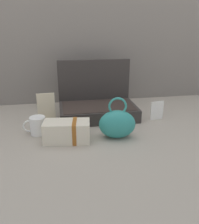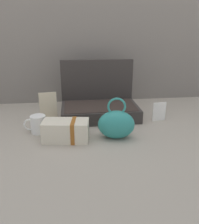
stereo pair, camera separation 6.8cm
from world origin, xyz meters
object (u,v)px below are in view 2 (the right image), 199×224
object	(u,v)px
teal_pouch_handbag	(116,124)
coffee_mug	(38,124)
poster_card_right	(48,107)
cream_toiletry_bag	(66,131)
open_suitcase	(99,104)
info_card_left	(159,112)

from	to	relation	value
teal_pouch_handbag	coffee_mug	size ratio (longest dim) A/B	1.82
poster_card_right	cream_toiletry_bag	bearing A→B (deg)	-72.60
cream_toiletry_bag	coffee_mug	distance (m)	0.19
open_suitcase	info_card_left	xyz separation A→B (m)	(0.36, -0.14, -0.02)
open_suitcase	cream_toiletry_bag	xyz separation A→B (m)	(-0.21, -0.33, -0.02)
poster_card_right	open_suitcase	bearing A→B (deg)	4.07
coffee_mug	info_card_left	bearing A→B (deg)	7.11
info_card_left	cream_toiletry_bag	bearing A→B (deg)	-168.02
open_suitcase	poster_card_right	size ratio (longest dim) A/B	2.70
coffee_mug	teal_pouch_handbag	bearing A→B (deg)	-15.60
teal_pouch_handbag	coffee_mug	xyz separation A→B (m)	(-0.41, 0.12, -0.03)
info_card_left	poster_card_right	distance (m)	0.69
teal_pouch_handbag	cream_toiletry_bag	bearing A→B (deg)	178.23
coffee_mug	poster_card_right	xyz separation A→B (m)	(0.04, 0.18, 0.04)
cream_toiletry_bag	coffee_mug	xyz separation A→B (m)	(-0.16, 0.11, -0.00)
cream_toiletry_bag	poster_card_right	xyz separation A→B (m)	(-0.11, 0.29, 0.04)
teal_pouch_handbag	poster_card_right	world-z (taller)	teal_pouch_handbag
info_card_left	poster_card_right	xyz separation A→B (m)	(-0.68, 0.09, 0.03)
open_suitcase	cream_toiletry_bag	world-z (taller)	open_suitcase
open_suitcase	coffee_mug	size ratio (longest dim) A/B	3.96
open_suitcase	teal_pouch_handbag	xyz separation A→B (m)	(0.05, -0.34, 0.00)
open_suitcase	info_card_left	size ratio (longest dim) A/B	4.08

